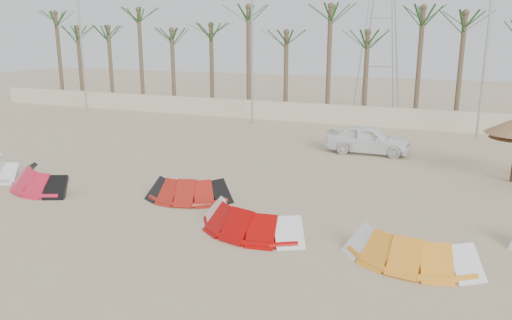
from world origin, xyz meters
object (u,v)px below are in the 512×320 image
at_px(kite_red_left, 45,177).
at_px(car, 368,139).
at_px(kite_grey, 3,166).
at_px(kite_red_right, 253,217).
at_px(kite_orange, 412,246).
at_px(kite_red_mid, 192,188).

height_order(kite_red_left, car, car).
bearing_deg(kite_grey, kite_red_left, -13.02).
bearing_deg(kite_red_left, kite_grey, 166.98).
bearing_deg(car, kite_red_right, 172.04).
xyz_separation_m(kite_grey, kite_red_right, (12.28, -1.63, 0.00)).
xyz_separation_m(kite_orange, car, (-3.27, 12.06, 0.30)).
bearing_deg(car, kite_red_left, 134.16).
distance_m(kite_grey, kite_red_right, 12.39).
bearing_deg(kite_red_left, kite_orange, -5.37).
bearing_deg(car, kite_grey, 125.42).
height_order(kite_red_mid, kite_red_right, same).
xyz_separation_m(kite_grey, kite_orange, (17.04, -2.01, 0.00)).
xyz_separation_m(kite_red_mid, car, (4.71, 9.74, 0.30)).
distance_m(kite_red_mid, car, 10.82).
relative_size(kite_red_left, kite_red_right, 0.98).
bearing_deg(kite_red_left, kite_red_mid, 9.34).
relative_size(kite_red_mid, car, 0.79).
xyz_separation_m(kite_red_left, kite_red_mid, (6.08, 1.00, -0.00)).
xyz_separation_m(kite_red_right, kite_orange, (4.76, -0.38, -0.00)).
height_order(kite_grey, kite_red_right, same).
distance_m(kite_red_mid, kite_red_right, 3.76).
height_order(kite_grey, car, car).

